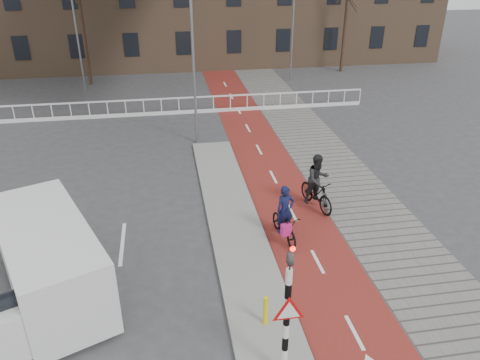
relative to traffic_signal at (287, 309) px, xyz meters
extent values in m
plane|color=#38383A|center=(0.60, 2.02, -1.99)|extent=(120.00, 120.00, 0.00)
cube|color=maroon|center=(2.10, 12.02, -1.98)|extent=(2.50, 60.00, 0.01)
cube|color=slate|center=(4.90, 12.02, -1.98)|extent=(3.00, 60.00, 0.01)
cube|color=gray|center=(-0.10, 6.02, -1.93)|extent=(1.80, 16.00, 0.12)
cylinder|color=black|center=(0.00, 0.02, -0.43)|extent=(0.14, 0.14, 2.88)
imported|color=black|center=(0.00, 0.02, 1.41)|extent=(0.13, 0.16, 0.80)
cylinder|color=#FF0C05|center=(0.00, -0.12, 1.59)|extent=(0.11, 0.02, 0.11)
cylinder|color=yellow|center=(-0.08, 1.60, -1.45)|extent=(0.12, 0.12, 0.84)
imported|color=black|center=(1.40, 5.47, -1.50)|extent=(0.93, 1.90, 0.96)
imported|color=#101438|center=(1.40, 5.47, -0.91)|extent=(0.67, 0.49, 1.66)
cube|color=#C31B70|center=(1.31, 4.93, -1.31)|extent=(0.34, 0.25, 0.38)
imported|color=black|center=(3.05, 7.24, -1.38)|extent=(1.09, 2.07, 1.20)
imported|color=black|center=(3.05, 7.24, -0.80)|extent=(1.07, 0.94, 1.88)
cube|color=silver|center=(-5.57, 3.81, -0.80)|extent=(3.93, 5.58, 2.07)
cube|color=#1A7726|center=(-6.62, 3.81, -0.90)|extent=(1.32, 3.06, 0.55)
cube|color=#1A7726|center=(-4.52, 3.81, -0.90)|extent=(1.32, 3.06, 0.55)
cube|color=black|center=(-5.57, 1.57, -0.40)|extent=(1.74, 0.78, 0.90)
cylinder|color=black|center=(-5.69, 1.84, -1.63)|extent=(0.52, 0.77, 0.73)
cylinder|color=black|center=(-4.07, 2.53, -1.63)|extent=(0.52, 0.77, 0.73)
cylinder|color=black|center=(-7.07, 5.08, -1.63)|extent=(0.52, 0.77, 0.73)
cylinder|color=black|center=(-5.45, 5.77, -1.63)|extent=(0.52, 0.77, 0.73)
cube|color=silver|center=(-4.40, 19.02, -1.04)|extent=(28.00, 0.08, 0.08)
cube|color=silver|center=(-4.40, 19.02, -1.89)|extent=(28.00, 0.10, 0.20)
cylinder|color=black|center=(-7.23, 26.66, 1.83)|extent=(0.24, 0.24, 7.64)
cylinder|color=black|center=(11.55, 27.43, 1.25)|extent=(0.25, 0.25, 6.49)
cylinder|color=slate|center=(-0.75, 14.45, 2.26)|extent=(0.12, 0.12, 8.49)
cylinder|color=slate|center=(-7.34, 24.54, 1.69)|extent=(0.12, 0.12, 7.37)
cylinder|color=slate|center=(6.98, 25.56, 2.15)|extent=(0.12, 0.12, 8.28)
camera|label=1|loc=(-2.19, -7.19, 6.72)|focal=35.00mm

